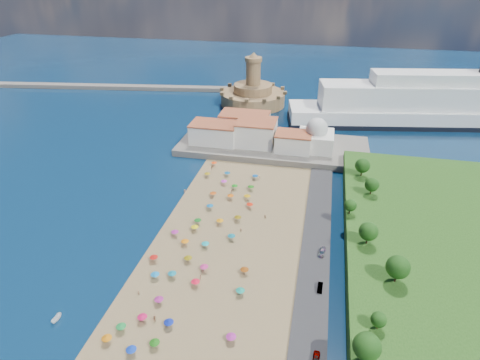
# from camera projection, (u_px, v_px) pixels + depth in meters

# --- Properties ---
(ground) EXTENTS (700.00, 700.00, 0.00)m
(ground) POSITION_uv_depth(u_px,v_px,m) (213.00, 235.00, 133.75)
(ground) COLOR #071938
(ground) RESTS_ON ground
(terrace) EXTENTS (90.00, 36.00, 3.00)m
(terrace) POSITION_uv_depth(u_px,v_px,m) (273.00, 146.00, 193.70)
(terrace) COLOR #59544C
(terrace) RESTS_ON ground
(jetty) EXTENTS (18.00, 70.00, 2.40)m
(jetty) POSITION_uv_depth(u_px,v_px,m) (243.00, 119.00, 227.87)
(jetty) COLOR #59544C
(jetty) RESTS_ON ground
(breakwater) EXTENTS (199.03, 34.77, 2.60)m
(breakwater) POSITION_uv_depth(u_px,v_px,m) (121.00, 87.00, 284.42)
(breakwater) COLOR #59544C
(breakwater) RESTS_ON ground
(waterfront_buildings) EXTENTS (57.00, 29.00, 11.00)m
(waterfront_buildings) POSITION_uv_depth(u_px,v_px,m) (247.00, 131.00, 193.57)
(waterfront_buildings) COLOR silver
(waterfront_buildings) RESTS_ON terrace
(domed_building) EXTENTS (16.00, 16.00, 15.00)m
(domed_building) POSITION_uv_depth(u_px,v_px,m) (316.00, 137.00, 184.69)
(domed_building) COLOR silver
(domed_building) RESTS_ON terrace
(fortress) EXTENTS (40.00, 40.00, 32.40)m
(fortress) POSITION_uv_depth(u_px,v_px,m) (253.00, 94.00, 250.92)
(fortress) COLOR #9B7B4D
(fortress) RESTS_ON ground
(cruise_ship) EXTENTS (163.22, 51.69, 35.31)m
(cruise_ship) POSITION_uv_depth(u_px,v_px,m) (438.00, 106.00, 219.06)
(cruise_ship) COLOR black
(cruise_ship) RESTS_ON ground
(beach_parasols) EXTENTS (32.04, 118.52, 2.20)m
(beach_parasols) POSITION_uv_depth(u_px,v_px,m) (197.00, 251.00, 123.03)
(beach_parasols) COLOR gray
(beach_parasols) RESTS_ON beach
(beachgoers) EXTENTS (34.80, 101.75, 1.90)m
(beachgoers) POSITION_uv_depth(u_px,v_px,m) (204.00, 240.00, 129.45)
(beachgoers) COLOR tan
(beachgoers) RESTS_ON beach
(moored_boats) EXTENTS (4.82, 21.35, 1.43)m
(moored_boats) POSITION_uv_depth(u_px,v_px,m) (38.00, 349.00, 93.67)
(moored_boats) COLOR white
(moored_boats) RESTS_ON ground
(parked_cars) EXTENTS (2.46, 43.03, 1.39)m
(parked_cars) POSITION_uv_depth(u_px,v_px,m) (320.00, 291.00, 109.31)
(parked_cars) COLOR gray
(parked_cars) RESTS_ON promenade
(hillside_trees) EXTENTS (16.20, 109.74, 7.97)m
(hillside_trees) POSITION_uv_depth(u_px,v_px,m) (372.00, 245.00, 112.76)
(hillside_trees) COLOR #382314
(hillside_trees) RESTS_ON hillside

